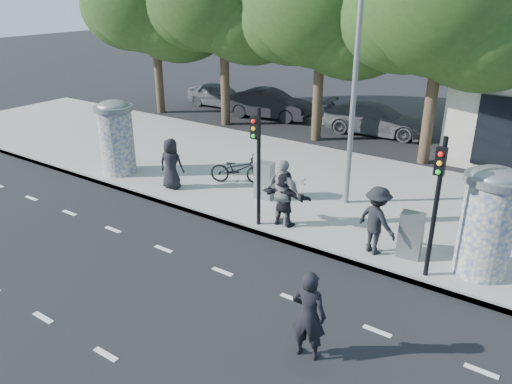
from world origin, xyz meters
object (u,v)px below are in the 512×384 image
Objects in this scene: traffic_pole_far at (437,195)px; car_right at (375,119)px; traffic_pole_near at (258,156)px; street_lamp at (356,51)px; bicycle at (238,169)px; cabinet_left at (264,180)px; ped_e at (284,193)px; car_left at (220,95)px; ped_f at (284,199)px; man_road at (309,315)px; ad_column_right at (488,220)px; cabinet_right at (411,235)px; ped_a at (171,164)px; car_mid at (269,104)px; ped_d at (377,220)px; ad_column_left at (116,136)px.

car_right is at bearing 117.45° from traffic_pole_far.
street_lamp is (1.40, 2.84, 2.56)m from traffic_pole_near.
bicycle is 1.61m from cabinet_left.
bicycle is (-3.02, 1.90, -0.47)m from ped_e.
street_lamp reaches higher than ped_e.
traffic_pole_far reaches higher than car_right.
car_left is at bearing 132.35° from traffic_pole_near.
car_right is (-0.18, 9.63, -0.03)m from cabinet_left.
ped_f is 0.89× the size of man_road.
cabinet_left is (-6.72, 0.82, -0.79)m from ad_column_right.
cabinet_right is 0.24× the size of car_right.
traffic_pole_far is at bearing -39.88° from street_lamp.
bicycle is 12.44m from car_left.
car_right is (2.85, 10.67, -0.29)m from ped_a.
ped_e reaches higher than car_mid.
street_lamp is (-4.40, 1.93, 3.26)m from ad_column_right.
street_lamp is at bearing -127.19° from car_left.
ped_d is at bearing 161.40° from ped_a.
ped_e is at bearing -49.25° from cabinet_left.
ad_column_left reaches higher than ped_d.
car_right is at bearing 109.65° from cabinet_right.
cabinet_left is 0.27× the size of car_mid.
car_mid is at bearing -49.88° from ped_e.
bicycle is 0.49× the size of car_left.
ad_column_right is 1.63× the size of ped_f.
ped_f is 0.33× the size of car_right.
cabinet_right is at bearing 179.85° from ped_f.
car_left is (-14.79, 10.96, -0.08)m from cabinet_right.
ped_d is at bearing -94.40° from man_road.
traffic_pole_near reaches higher than man_road.
ped_d reaches higher than car_mid.
street_lamp is at bearing -170.61° from car_right.
car_mid is 5.73m from car_right.
ad_column_left reaches higher than cabinet_left.
cabinet_left is (-2.32, -1.12, -4.05)m from street_lamp.
car_right is at bearing -92.80° from car_left.
cabinet_left is (5.68, 1.02, -0.79)m from ad_column_left.
traffic_pole_far is 0.42× the size of street_lamp.
cabinet_right is (2.76, -2.14, -4.05)m from street_lamp.
ped_d is (9.96, -0.31, -0.49)m from ad_column_left.
ad_column_left is at bearing -6.74° from ped_f.
traffic_pole_far is 1.87× the size of man_road.
ped_a reaches higher than ped_f.
car_mid is at bearing 91.18° from ad_column_left.
ped_d is at bearing -1.79° from ad_column_left.
ped_d is at bearing -164.82° from car_right.
street_lamp is 4.79m from cabinet_left.
car_right is at bearing -46.08° from ped_d.
street_lamp is at bearing -103.08° from ped_e.
car_left is (-15.43, 11.66, -1.57)m from traffic_pole_far.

